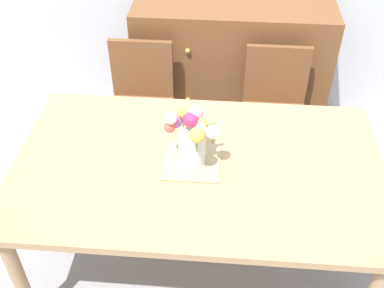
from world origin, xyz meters
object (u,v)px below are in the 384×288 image
Objects in this scene: dresser at (231,70)px; flower_vase at (191,136)px; dining_table at (198,175)px; chair_right at (274,105)px; chair_left at (141,99)px.

dresser is 1.40m from flower_vase.
dining_table is 6.24× the size of flower_vase.
flower_vase reaches higher than chair_right.
dresser reaches higher than chair_left.
chair_right is 3.06× the size of flower_vase.
chair_right is 1.08m from flower_vase.
chair_right is at bearing -180.00° from chair_left.
dining_table is 2.04× the size of chair_left.
chair_right is (0.45, 0.88, -0.18)m from dining_table.
dresser is at bearing -56.13° from chair_right.
chair_right is 0.64× the size of dresser.
chair_left reaches higher than dining_table.
flower_vase reaches higher than dining_table.
dresser is 4.78× the size of flower_vase.
dresser is (-0.30, 0.45, -0.02)m from chair_right.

